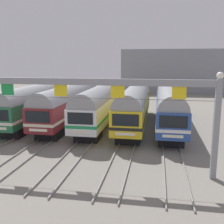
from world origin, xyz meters
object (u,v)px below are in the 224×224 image
Objects in this scene: commuter_train_white at (102,103)px; catenary_gantry at (61,96)px; commuter_train_green at (39,101)px; commuter_train_maroon at (70,102)px; commuter_train_blue at (169,104)px; commuter_train_yellow at (135,103)px.

catenary_gantry is (0.00, -13.50, 2.54)m from commuter_train_white.
catenary_gantry is (7.90, -13.49, 2.54)m from commuter_train_green.
commuter_train_white is (3.95, 0.00, 0.00)m from commuter_train_maroon.
commuter_train_green is 0.86× the size of catenary_gantry.
commuter_train_green is 7.90m from commuter_train_white.
commuter_train_blue reaches higher than commuter_train_maroon.
commuter_train_blue is (15.80, 0.00, 0.00)m from commuter_train_green.
commuter_train_yellow is 14.29m from catenary_gantry.
commuter_train_white is at bearing 179.94° from commuter_train_yellow.
catenary_gantry is (3.95, -13.49, 2.54)m from commuter_train_maroon.
catenary_gantry is at bearing -106.32° from commuter_train_yellow.
commuter_train_maroon is 7.90m from commuter_train_yellow.
commuter_train_maroon is at bearing -179.98° from commuter_train_blue.
commuter_train_maroon is 1.00× the size of commuter_train_yellow.
commuter_train_blue is 15.85m from catenary_gantry.
commuter_train_white is at bearing 90.00° from catenary_gantry.
commuter_train_blue is 0.86× the size of catenary_gantry.
commuter_train_white reaches higher than commuter_train_yellow.
commuter_train_green is 1.00× the size of commuter_train_white.
catenary_gantry is at bearing -90.00° from commuter_train_white.
commuter_train_white is 3.95m from commuter_train_yellow.
commuter_train_green is at bearing 120.35° from catenary_gantry.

